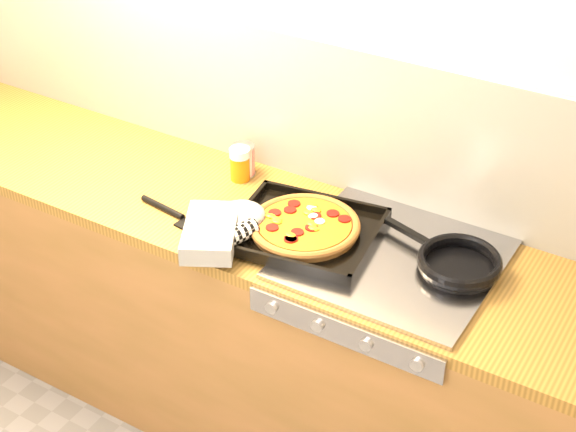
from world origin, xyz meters
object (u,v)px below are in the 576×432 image
Objects in this scene: frying_pan at (458,263)px; tomato_can at (243,160)px; pizza_on_tray at (279,227)px; juice_glass at (240,164)px.

tomato_can is at bearing 170.25° from frying_pan.
frying_pan is at bearing 13.26° from pizza_on_tray.
juice_glass is at bearing 141.90° from pizza_on_tray.
juice_glass is at bearing -77.40° from tomato_can.
juice_glass is (0.01, -0.03, 0.00)m from tomato_can.
tomato_can is (-0.31, 0.27, 0.01)m from pizza_on_tray.
frying_pan is 0.85m from tomato_can.
tomato_can reaches higher than frying_pan.
pizza_on_tray is at bearing -166.74° from frying_pan.
juice_glass is (-0.30, 0.24, 0.01)m from pizza_on_tray.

